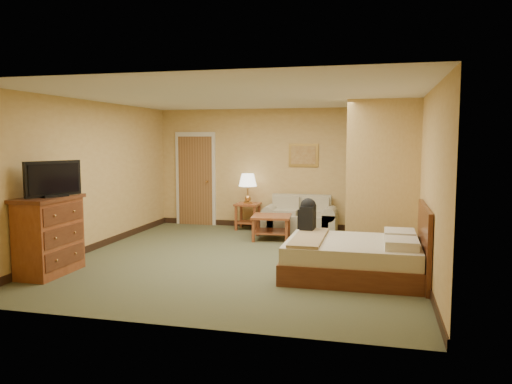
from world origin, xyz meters
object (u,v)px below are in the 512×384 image
(coffee_table, at_px, (272,222))
(dresser, at_px, (49,235))
(loveseat, at_px, (300,220))
(bed, at_px, (357,257))

(coffee_table, distance_m, dresser, 4.13)
(loveseat, bearing_deg, bed, -67.58)
(bed, bearing_deg, coffee_table, 126.94)
(loveseat, height_order, dresser, dresser)
(coffee_table, height_order, dresser, dresser)
(loveseat, distance_m, coffee_table, 0.98)
(dresser, bearing_deg, loveseat, 54.03)
(loveseat, xyz_separation_m, coffee_table, (-0.42, -0.88, 0.09))
(dresser, bearing_deg, coffee_table, 51.50)
(loveseat, distance_m, dresser, 5.09)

